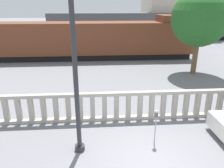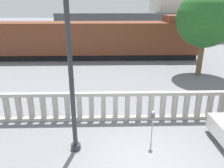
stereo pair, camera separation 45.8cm
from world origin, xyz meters
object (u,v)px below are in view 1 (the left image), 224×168
train_far (144,26)px  lamppost (74,50)px  parking_meter (156,118)px  tree_left (200,18)px  train_near (82,40)px

train_far → lamppost: bearing=-106.9°
parking_meter → train_far: bearing=79.0°
lamppost → tree_left: (7.76, 8.43, 0.38)m
train_near → tree_left: (8.34, -5.56, 2.19)m
parking_meter → train_near: train_near is taller
lamppost → parking_meter: size_ratio=4.40×
parking_meter → train_near: (-3.31, 13.73, 0.71)m
train_near → train_far: train_far is taller
parking_meter → train_near: size_ratio=0.07×
parking_meter → tree_left: size_ratio=0.23×
lamppost → train_far: lamppost is taller
train_far → tree_left: 16.33m
parking_meter → tree_left: bearing=58.4°
train_far → train_near: bearing=-127.1°
parking_meter → tree_left: 10.03m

